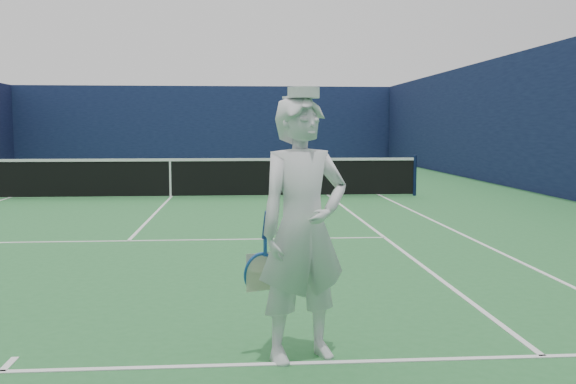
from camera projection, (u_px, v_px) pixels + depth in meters
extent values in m
plane|color=#2A7037|center=(171.00, 198.00, 16.49)|extent=(80.00, 80.00, 0.00)
cube|color=white|center=(199.00, 168.00, 28.28)|extent=(11.03, 0.06, 0.01)
cube|color=white|center=(1.00, 372.00, 4.70)|extent=(11.03, 0.06, 0.01)
cube|color=white|center=(381.00, 196.00, 16.91)|extent=(0.06, 23.83, 0.01)
cube|color=white|center=(6.00, 199.00, 16.17)|extent=(0.06, 23.77, 0.01)
cube|color=white|center=(329.00, 196.00, 16.80)|extent=(0.06, 23.77, 0.01)
cube|color=white|center=(189.00, 178.00, 22.84)|extent=(8.23, 0.06, 0.01)
cube|color=white|center=(128.00, 241.00, 10.14)|extent=(8.23, 0.06, 0.01)
cube|color=white|center=(171.00, 197.00, 16.49)|extent=(0.06, 12.80, 0.01)
cube|color=white|center=(199.00, 169.00, 28.13)|extent=(0.06, 0.30, 0.01)
cube|color=white|center=(9.00, 364.00, 4.85)|extent=(0.06, 0.30, 0.01)
cube|color=#10193C|center=(205.00, 124.00, 34.15)|extent=(20.12, 0.12, 4.00)
cube|color=#10183D|center=(549.00, 120.00, 17.06)|extent=(0.12, 36.12, 4.00)
cylinder|color=#141E4C|center=(415.00, 175.00, 16.93)|extent=(0.09, 0.09, 1.07)
cube|color=black|center=(170.00, 178.00, 16.44)|extent=(12.79, 0.02, 0.92)
cube|color=white|center=(170.00, 160.00, 16.39)|extent=(12.79, 0.04, 0.07)
cube|color=white|center=(170.00, 179.00, 16.44)|extent=(0.05, 0.03, 0.94)
imported|color=white|center=(303.00, 229.00, 4.89)|extent=(0.87, 0.73, 2.03)
cylinder|color=white|center=(304.00, 93.00, 4.79)|extent=(0.24, 0.24, 0.08)
cube|color=white|center=(296.00, 97.00, 4.90)|extent=(0.20, 0.16, 0.02)
cylinder|color=navy|center=(265.00, 225.00, 4.83)|extent=(0.06, 0.10, 0.22)
cube|color=#1B4995|center=(265.00, 247.00, 4.91)|extent=(0.03, 0.03, 0.14)
torus|color=#1B4995|center=(259.00, 272.00, 4.98)|extent=(0.31, 0.20, 0.29)
cube|color=beige|center=(259.00, 272.00, 4.98)|extent=(0.21, 0.09, 0.30)
sphere|color=#B3CC17|center=(326.00, 213.00, 5.08)|extent=(0.07, 0.07, 0.07)
sphere|color=#B3CC17|center=(330.00, 208.00, 5.12)|extent=(0.07, 0.07, 0.07)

